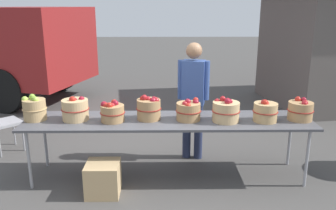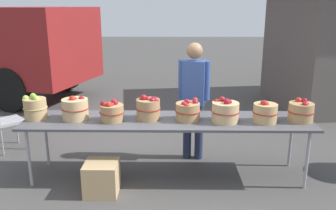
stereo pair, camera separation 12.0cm
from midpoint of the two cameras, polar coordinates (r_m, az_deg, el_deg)
name	(u,v)px [view 2 (the right image)]	position (r m, az deg, el deg)	size (l,w,h in m)	color
ground_plane	(168,175)	(4.63, 0.70, -11.21)	(40.00, 40.00, 0.00)	#474442
market_table	(168,122)	(4.35, 0.73, -2.75)	(3.50, 0.76, 0.75)	#4C4C51
apple_basket_green_0	(35,107)	(4.61, -19.86, -0.37)	(0.29, 0.29, 0.31)	tan
apple_basket_red_0	(75,109)	(4.45, -13.92, -0.56)	(0.33, 0.33, 0.30)	tan
apple_basket_red_1	(112,111)	(4.31, -8.26, -1.04)	(0.30, 0.30, 0.25)	#A87F51
apple_basket_red_2	(148,108)	(4.32, -2.38, -0.51)	(0.31, 0.31, 0.31)	#A87F51
apple_basket_red_3	(188,111)	(4.30, 4.01, -0.95)	(0.31, 0.31, 0.27)	#A87F51
apple_basket_red_4	(225,111)	(4.29, 9.95, -1.00)	(0.34, 0.34, 0.30)	tan
apple_basket_red_5	(265,112)	(4.38, 16.08, -1.12)	(0.30, 0.30, 0.28)	tan
apple_basket_red_6	(301,111)	(4.57, 21.27, -0.97)	(0.31, 0.31, 0.27)	#A87F51
vendor_adult	(194,92)	(4.83, 4.88, 2.04)	(0.42, 0.28, 1.63)	#262D4C
folding_chair	(3,118)	(5.70, -24.49, -1.89)	(0.57, 0.57, 0.86)	#99999E
produce_crate	(102,178)	(4.22, -9.78, -11.44)	(0.38, 0.38, 0.38)	tan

